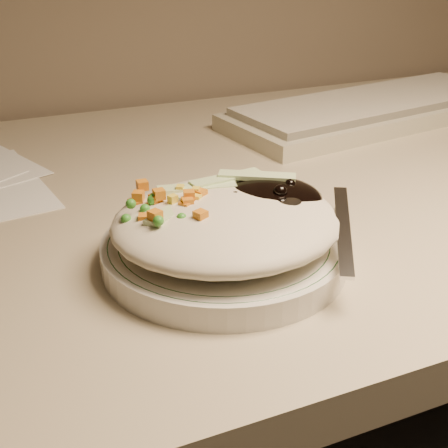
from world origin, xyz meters
name	(u,v)px	position (x,y,z in m)	size (l,w,h in m)	color
desk	(250,322)	(0.00, 1.38, 0.54)	(1.40, 0.70, 0.74)	tan
plate	(224,251)	(-0.11, 1.21, 0.75)	(0.21, 0.21, 0.02)	silver
plate_rim	(224,241)	(-0.11, 1.21, 0.76)	(0.20, 0.20, 0.00)	#144723
meal	(229,217)	(-0.11, 1.21, 0.78)	(0.21, 0.19, 0.05)	beige
keyboard	(375,109)	(0.27, 1.52, 0.76)	(0.48, 0.23, 0.03)	#B0AA90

